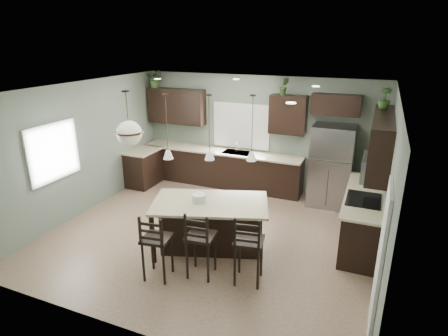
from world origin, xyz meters
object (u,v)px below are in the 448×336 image
bar_stool_center (201,243)px  refrigerator (331,166)px  kitchen_island (210,226)px  bar_stool_left (157,245)px  bar_stool_right (249,248)px  serving_dish (199,198)px  plant_back_left (155,79)px

bar_stool_center → refrigerator: bearing=61.4°
kitchen_island → bar_stool_center: (0.19, -0.78, 0.11)m
bar_stool_left → bar_stool_right: bar_stool_right is taller
bar_stool_right → serving_dish: bearing=143.8°
refrigerator → plant_back_left: plant_back_left is taller
refrigerator → serving_dish: refrigerator is taller
refrigerator → serving_dish: 3.43m
serving_dish → bar_stool_left: (-0.23, -1.03, -0.43)m
refrigerator → kitchen_island: refrigerator is taller
plant_back_left → bar_stool_right: bearing=-43.5°
kitchen_island → serving_dish: serving_dish is taller
refrigerator → bar_stool_left: (-2.11, -3.89, -0.36)m
refrigerator → kitchen_island: 3.30m
kitchen_island → bar_stool_right: size_ratio=1.69×
serving_dish → bar_stool_center: bar_stool_center is taller
refrigerator → bar_stool_left: bearing=-118.4°
bar_stool_center → bar_stool_left: bearing=-158.5°
bar_stool_left → bar_stool_center: bar_stool_center is taller
refrigerator → plant_back_left: (-4.64, 0.25, 1.71)m
bar_stool_left → plant_back_left: bearing=112.9°
kitchen_island → plant_back_left: (-2.95, 3.05, 2.17)m
refrigerator → bar_stool_right: bearing=-102.2°
bar_stool_center → plant_back_left: 5.36m
bar_stool_right → plant_back_left: 5.74m
bar_stool_right → bar_stool_left: bearing=-170.8°
bar_stool_right → plant_back_left: bearing=127.5°
bar_stool_left → plant_back_left: (-2.53, 4.14, 2.06)m
refrigerator → bar_stool_left: refrigerator is taller
refrigerator → plant_back_left: size_ratio=4.00×
refrigerator → bar_stool_center: refrigerator is taller
bar_stool_center → kitchen_island: bearing=98.1°
bar_stool_left → bar_stool_right: size_ratio=0.96×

